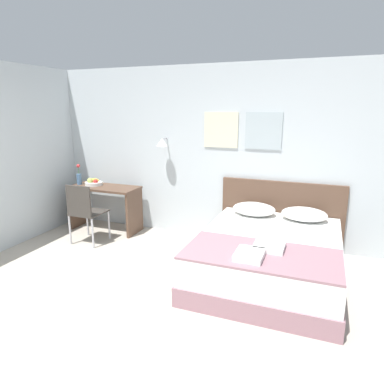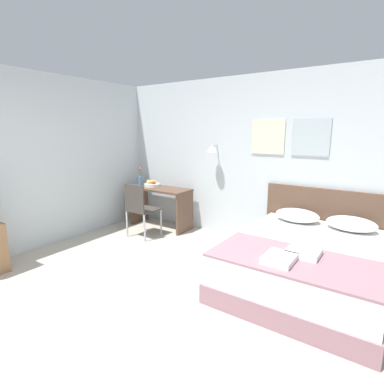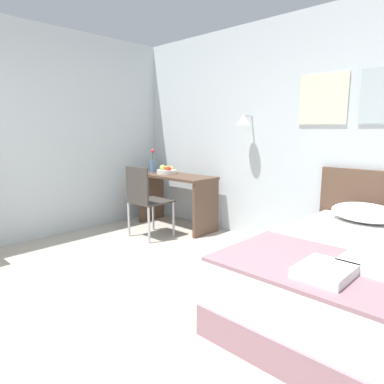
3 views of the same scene
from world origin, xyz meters
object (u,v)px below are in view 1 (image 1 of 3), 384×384
Objects in this scene: bed at (268,257)px; fruit_bowl at (93,183)px; headboard at (281,214)px; folded_towel_near_foot at (269,246)px; pillow_left at (254,209)px; pillow_right at (304,214)px; desk_chair at (84,209)px; folded_towel_mid_bed at (250,255)px; throw_blanket at (261,254)px; flower_vase at (79,177)px; desk at (105,200)px.

fruit_bowl is (-3.06, 0.74, 0.53)m from bed.
folded_towel_near_foot is at bearing -87.60° from headboard.
pillow_left is at bearing 0.39° from fruit_bowl.
bed is 3.40× the size of pillow_left.
pillow_left is 0.68m from pillow_right.
pillow_left reaches higher than bed.
headboard is 1.51m from folded_towel_near_foot.
desk_chair is 3.24× the size of fruit_bowl.
pillow_right is at bearing 77.06° from folded_towel_near_foot.
pillow_left is (-0.34, -0.29, 0.13)m from headboard.
fruit_bowl reaches higher than folded_towel_mid_bed.
throw_blanket reaches higher than bed.
flower_vase reaches higher than pillow_right.
throw_blanket is at bearing 58.62° from folded_towel_mid_bed.
desk_chair reaches higher than bed.
fruit_bowl is at bearing 156.46° from throw_blanket.
desk_chair is at bearing 178.42° from bed.
pillow_left is at bearing 104.15° from throw_blanket.
desk is at bearing 2.52° from flower_vase.
throw_blanket is at bearing -104.15° from pillow_right.
folded_towel_mid_bed is (-0.43, -1.49, -0.03)m from pillow_right.
headboard is 2.92m from desk_chair.
headboard reaches higher than desk.
desk_chair is at bearing 169.41° from folded_towel_near_foot.
folded_towel_near_foot is 0.32m from folded_towel_mid_bed.
folded_towel_near_foot is 3.13m from desk.
headboard is at bearing 90.00° from throw_blanket.
folded_towel_near_foot is (0.06, -0.45, 0.32)m from bed.
pillow_right is 3.67m from flower_vase.
folded_towel_near_foot is (0.06, -1.50, 0.09)m from headboard.
bed is at bearing -14.34° from desk.
folded_towel_mid_bed is at bearing -105.98° from pillow_right.
pillow_right is 1.81× the size of folded_towel_mid_bed.
bed is 0.66m from throw_blanket.
folded_towel_mid_bed is 2.78m from desk_chair.
desk_chair is 0.77m from fruit_bowl.
pillow_left is at bearing 114.18° from bed.
flower_vase reaches higher than fruit_bowl.
flower_vase is (-3.32, 0.70, 0.61)m from bed.
desk is at bearing -179.23° from pillow_left.
bed is at bearing -114.18° from pillow_right.
desk is at bearing -179.39° from pillow_right.
pillow_left is 1.73× the size of flower_vase.
pillow_left is 1.00× the size of pillow_right.
fruit_bowl is at bearing 115.04° from desk_chair.
bed is 0.91m from pillow_right.
flower_vase reaches higher than headboard.
desk reaches higher than throw_blanket.
fruit_bowl is at bearing 159.14° from folded_towel_near_foot.
pillow_left is 0.38× the size of throw_blanket.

